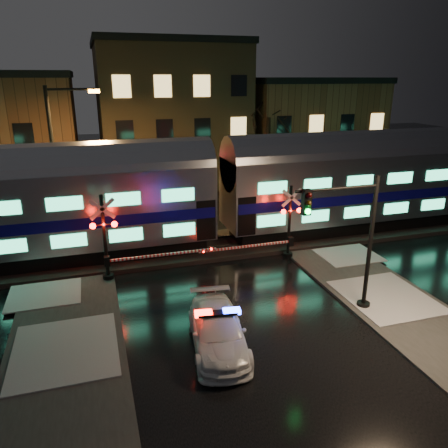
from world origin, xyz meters
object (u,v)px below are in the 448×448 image
Objects in this scene: traffic_light at (352,244)px; streetlight at (59,154)px; police_car at (218,331)px; crossing_signal_left at (114,246)px; crossing_signal_right at (283,230)px.

streetlight is (-10.95, 12.40, 2.01)m from traffic_light.
police_car is 0.81× the size of crossing_signal_left.
crossing_signal_right is 0.94× the size of crossing_signal_left.
streetlight is at bearing 120.08° from police_car.
streetlight is (-10.75, 6.70, 3.37)m from crossing_signal_right.
traffic_light is at bearing -87.99° from crossing_signal_right.
streetlight reaches higher than crossing_signal_left.
traffic_light reaches higher than crossing_signal_right.
streetlight is (-2.29, 6.69, 3.26)m from crossing_signal_left.
police_car is 14.89m from streetlight.
crossing_signal_left is (-3.05, 6.51, 1.06)m from police_car.
crossing_signal_right is 13.11m from streetlight.
crossing_signal_right is 5.87m from traffic_light.
streetlight reaches higher than traffic_light.
streetlight is at bearing 108.91° from crossing_signal_left.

